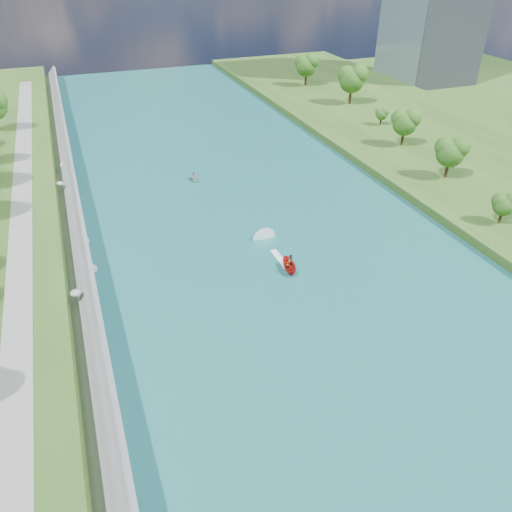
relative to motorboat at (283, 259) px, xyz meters
name	(u,v)px	position (x,y,z in m)	size (l,w,h in m)	color
ground	(333,332)	(-0.29, -14.83, -0.70)	(260.00, 260.00, 0.00)	#2D5119
river_water	(267,245)	(-0.29, 5.17, -0.65)	(55.00, 240.00, 0.10)	#175957
riprap_bank	(80,274)	(-26.12, 4.47, 1.07)	(4.01, 236.00, 4.21)	slate
riverside_path	(19,270)	(-32.79, 5.17, 2.85)	(3.00, 200.00, 0.10)	gray
trees_east	(480,154)	(40.57, 10.08, 5.92)	(16.22, 139.53, 11.76)	#2C5115
motorboat	(283,259)	(0.00, 0.00, 0.00)	(3.60, 18.73, 2.01)	red
raft	(194,179)	(-4.32, 30.88, -0.25)	(2.47, 3.01, 1.62)	gray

